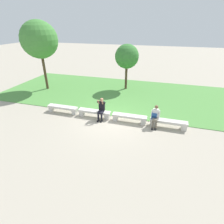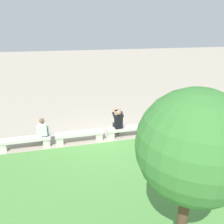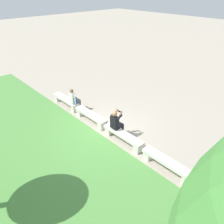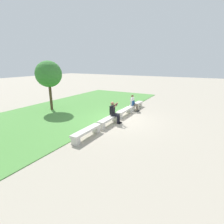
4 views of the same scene
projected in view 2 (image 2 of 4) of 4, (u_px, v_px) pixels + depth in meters
The scene contains 10 objects.
ground_plane at pixel (105, 139), 9.75m from camera, with size 80.00×80.00×0.00m, color #A89E8C.
grass_strip at pixel (139, 215), 5.78m from camera, with size 20.70×8.00×0.03m, color #518E42.
bench_main at pixel (173, 125), 10.38m from camera, with size 2.04×0.40×0.45m.
bench_near at pixel (129, 130), 9.89m from camera, with size 2.04×0.40×0.45m.
bench_mid at pixel (80, 135), 9.40m from camera, with size 2.04×0.40×0.45m.
bench_far at pixel (25, 141), 8.91m from camera, with size 2.04×0.40×0.45m.
person_photographer at pixel (118, 122), 9.69m from camera, with size 0.48×0.73×1.32m.
person_distant at pixel (43, 131), 9.00m from camera, with size 0.48×0.67×1.26m.
backpack at pixel (45, 132), 9.00m from camera, with size 0.28×0.24×0.43m.
tree_behind_wall at pixel (194, 147), 3.65m from camera, with size 1.98×1.98×3.80m.
Camera 2 is at (1.74, 8.48, 4.66)m, focal length 35.00 mm.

